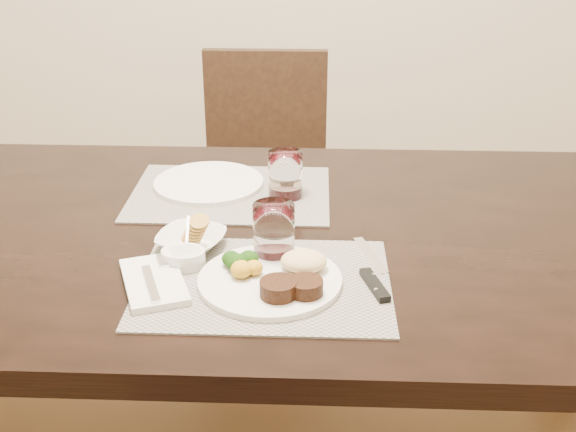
{
  "coord_description": "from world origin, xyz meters",
  "views": [
    {
      "loc": [
        0.18,
        -1.36,
        1.42
      ],
      "look_at": [
        0.12,
        -0.08,
        0.82
      ],
      "focal_mm": 45.0,
      "sensor_mm": 36.0,
      "label": 1
    }
  ],
  "objects_px": {
    "dinner_plate": "(277,277)",
    "far_plate": "(209,183)",
    "chair_far": "(264,172)",
    "wine_glass_near": "(274,234)",
    "steak_knife": "(374,277)",
    "cracker_bowl": "(191,240)"
  },
  "relations": [
    {
      "from": "dinner_plate",
      "to": "far_plate",
      "type": "relative_size",
      "value": 1.0
    },
    {
      "from": "chair_far",
      "to": "dinner_plate",
      "type": "relative_size",
      "value": 3.43
    },
    {
      "from": "chair_far",
      "to": "wine_glass_near",
      "type": "relative_size",
      "value": 8.15
    },
    {
      "from": "dinner_plate",
      "to": "wine_glass_near",
      "type": "relative_size",
      "value": 2.37
    },
    {
      "from": "steak_knife",
      "to": "cracker_bowl",
      "type": "distance_m",
      "value": 0.37
    },
    {
      "from": "steak_knife",
      "to": "far_plate",
      "type": "relative_size",
      "value": 0.96
    },
    {
      "from": "chair_far",
      "to": "far_plate",
      "type": "xyz_separation_m",
      "value": [
        -0.08,
        -0.71,
        0.26
      ]
    },
    {
      "from": "steak_knife",
      "to": "far_plate",
      "type": "xyz_separation_m",
      "value": [
        -0.37,
        0.43,
        0.0
      ]
    },
    {
      "from": "dinner_plate",
      "to": "wine_glass_near",
      "type": "height_order",
      "value": "wine_glass_near"
    },
    {
      "from": "cracker_bowl",
      "to": "wine_glass_near",
      "type": "relative_size",
      "value": 1.44
    },
    {
      "from": "cracker_bowl",
      "to": "dinner_plate",
      "type": "bearing_deg",
      "value": -37.15
    },
    {
      "from": "chair_far",
      "to": "dinner_plate",
      "type": "height_order",
      "value": "chair_far"
    },
    {
      "from": "dinner_plate",
      "to": "steak_knife",
      "type": "xyz_separation_m",
      "value": [
        0.18,
        0.02,
        -0.01
      ]
    },
    {
      "from": "dinner_plate",
      "to": "steak_knife",
      "type": "bearing_deg",
      "value": -4.84
    },
    {
      "from": "chair_far",
      "to": "cracker_bowl",
      "type": "relative_size",
      "value": 5.64
    },
    {
      "from": "steak_knife",
      "to": "cracker_bowl",
      "type": "xyz_separation_m",
      "value": [
        -0.35,
        0.11,
        0.01
      ]
    },
    {
      "from": "chair_far",
      "to": "cracker_bowl",
      "type": "height_order",
      "value": "chair_far"
    },
    {
      "from": "steak_knife",
      "to": "wine_glass_near",
      "type": "height_order",
      "value": "wine_glass_near"
    },
    {
      "from": "chair_far",
      "to": "cracker_bowl",
      "type": "distance_m",
      "value": 1.07
    },
    {
      "from": "chair_far",
      "to": "cracker_bowl",
      "type": "xyz_separation_m",
      "value": [
        -0.07,
        -1.03,
        0.27
      ]
    },
    {
      "from": "wine_glass_near",
      "to": "dinner_plate",
      "type": "bearing_deg",
      "value": -83.96
    },
    {
      "from": "wine_glass_near",
      "to": "far_plate",
      "type": "distance_m",
      "value": 0.4
    }
  ]
}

